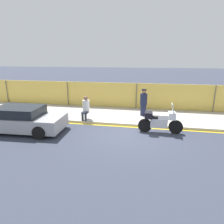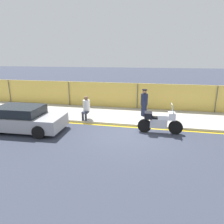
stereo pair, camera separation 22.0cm
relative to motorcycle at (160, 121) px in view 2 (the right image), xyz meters
The scene contains 8 objects.
ground_plane 1.65m from the motorcycle, 160.96° to the right, with size 120.00×120.00×0.00m, color #333847.
sidewalk 2.86m from the motorcycle, 121.12° to the left, with size 37.45×3.52×0.13m.
curb_paint_stripe 1.66m from the motorcycle, 159.16° to the left, with size 37.45×0.18×0.01m.
storefront_fence 4.50m from the motorcycle, 108.84° to the left, with size 35.58×0.17×1.87m.
motorcycle is the anchor object (origin of this frame).
officer_standing 2.61m from the motorcycle, 110.17° to the left, with size 0.42×0.42×1.63m.
person_seated_on_curb 4.28m from the motorcycle, 164.84° to the left, with size 0.40×0.69×1.34m.
parked_car_left_down_street 6.79m from the motorcycle, behind, with size 4.05×2.05×1.25m.
Camera 2 is at (1.07, -8.97, 3.63)m, focal length 32.00 mm.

